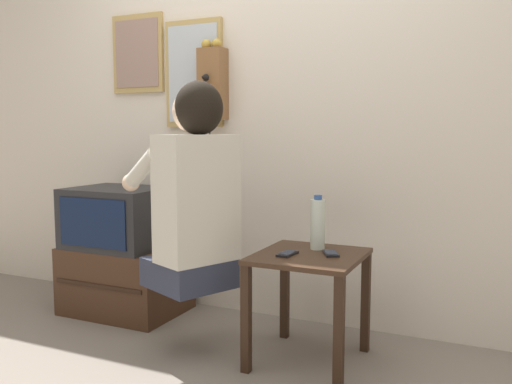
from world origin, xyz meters
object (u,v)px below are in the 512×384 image
at_px(wall_mirror, 194,74).
at_px(cell_phone_spare, 331,253).
at_px(cell_phone_held, 287,254).
at_px(person, 194,191).
at_px(framed_picture, 138,54).
at_px(wall_phone_antique, 212,82).
at_px(water_bottle, 318,224).
at_px(television, 119,217).

relative_size(wall_mirror, cell_phone_spare, 4.61).
bearing_deg(cell_phone_held, person, -162.67).
bearing_deg(framed_picture, person, -39.56).
relative_size(wall_phone_antique, water_bottle, 3.18).
bearing_deg(television, water_bottle, -3.78).
bearing_deg(framed_picture, water_bottle, -16.30).
relative_size(person, cell_phone_held, 7.66).
distance_m(television, cell_phone_spare, 1.37).
relative_size(wall_phone_antique, cell_phone_held, 6.52).
xyz_separation_m(framed_picture, water_bottle, (1.33, -0.39, -0.93)).
bearing_deg(framed_picture, cell_phone_held, -24.53).
relative_size(framed_picture, cell_phone_held, 3.78).
relative_size(television, wall_phone_antique, 0.67).
bearing_deg(wall_mirror, water_bottle, -22.78).
xyz_separation_m(wall_phone_antique, cell_phone_spare, (0.87, -0.44, -0.85)).
relative_size(cell_phone_held, cell_phone_spare, 0.93).
height_order(wall_phone_antique, water_bottle, wall_phone_antique).
bearing_deg(wall_phone_antique, wall_mirror, 164.70).
bearing_deg(television, framed_picture, 101.85).
relative_size(framed_picture, cell_phone_spare, 3.52).
distance_m(person, wall_phone_antique, 0.88).
distance_m(cell_phone_held, water_bottle, 0.23).
bearing_deg(wall_mirror, person, -59.16).
bearing_deg(cell_phone_held, cell_phone_spare, 31.14).
height_order(framed_picture, cell_phone_spare, framed_picture).
bearing_deg(framed_picture, television, -78.15).
xyz_separation_m(wall_phone_antique, wall_mirror, (-0.15, 0.04, 0.06)).
relative_size(wall_phone_antique, wall_mirror, 1.32).
distance_m(cell_phone_spare, water_bottle, 0.18).
relative_size(person, framed_picture, 2.02).
xyz_separation_m(person, wall_phone_antique, (-0.25, 0.62, 0.56)).
relative_size(framed_picture, water_bottle, 1.84).
xyz_separation_m(wall_phone_antique, framed_picture, (-0.56, 0.04, 0.20)).
distance_m(person, cell_phone_spare, 0.71).
distance_m(person, television, 0.86).
bearing_deg(framed_picture, wall_phone_antique, -4.48).
distance_m(cell_phone_held, cell_phone_spare, 0.20).
distance_m(television, cell_phone_held, 1.21).
bearing_deg(television, cell_phone_spare, -7.26).
height_order(framed_picture, wall_mirror, framed_picture).
height_order(person, wall_phone_antique, wall_phone_antique).
bearing_deg(person, framed_picture, 74.47).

